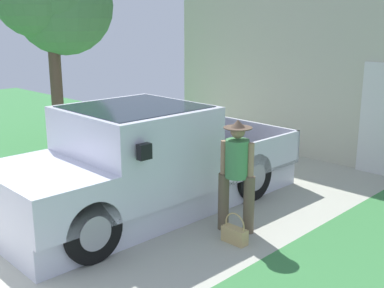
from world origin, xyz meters
name	(u,v)px	position (x,y,z in m)	size (l,w,h in m)	color
pickup_truck	(138,167)	(0.33, 3.75, 0.74)	(2.08, 5.10, 1.68)	silver
person_with_hat	(237,170)	(1.82, 4.28, 0.90)	(0.49, 0.39, 1.61)	brown
handbag	(235,234)	(2.06, 3.97, 0.13)	(0.36, 0.15, 0.43)	tan
front_yard_tree	(54,0)	(-4.19, 5.13, 3.33)	(2.26, 2.73, 4.40)	brown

